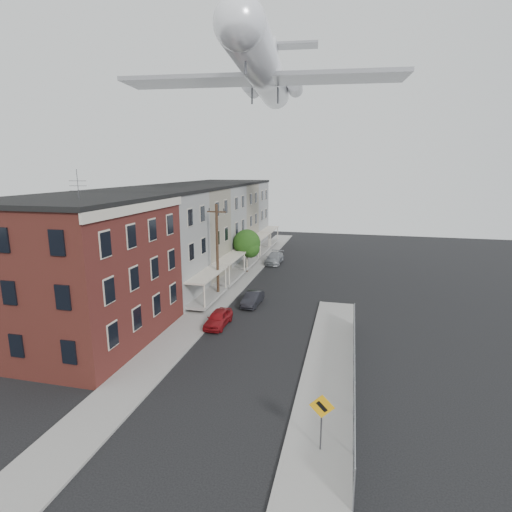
{
  "coord_description": "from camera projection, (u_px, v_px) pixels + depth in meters",
  "views": [
    {
      "loc": [
        6.43,
        -16.54,
        12.23
      ],
      "look_at": [
        0.8,
        6.83,
        6.9
      ],
      "focal_mm": 28.0,
      "sensor_mm": 36.0,
      "label": 1
    }
  ],
  "objects": [
    {
      "name": "utility_pole",
      "position": [
        217.0,
        251.0,
        37.17
      ],
      "size": [
        1.8,
        0.26,
        9.0
      ],
      "color": "black",
      "rests_on": "ground"
    },
    {
      "name": "row_house_c",
      "position": [
        202.0,
        225.0,
        50.39
      ],
      "size": [
        11.98,
        7.0,
        10.3
      ],
      "color": "slate",
      "rests_on": "ground"
    },
    {
      "name": "street_tree",
      "position": [
        248.0,
        244.0,
        46.78
      ],
      "size": [
        3.22,
        3.2,
        5.2
      ],
      "color": "black",
      "rests_on": "ground"
    },
    {
      "name": "car_far",
      "position": [
        274.0,
        258.0,
        52.08
      ],
      "size": [
        2.0,
        4.78,
        1.38
      ],
      "primitive_type": "imported",
      "rotation": [
        0.0,
        0.0,
        -0.01
      ],
      "color": "gray",
      "rests_on": "ground"
    },
    {
      "name": "corner_building",
      "position": [
        80.0,
        270.0,
        28.08
      ],
      "size": [
        10.31,
        12.3,
        12.15
      ],
      "color": "#381911",
      "rests_on": "ground"
    },
    {
      "name": "curb_left",
      "position": [
        250.0,
        282.0,
        43.51
      ],
      "size": [
        0.15,
        62.0,
        0.14
      ],
      "primitive_type": "cube",
      "color": "gray",
      "rests_on": "ground"
    },
    {
      "name": "row_house_a",
      "position": [
        147.0,
        246.0,
        37.1
      ],
      "size": [
        11.98,
        7.0,
        10.3
      ],
      "color": "slate",
      "rests_on": "ground"
    },
    {
      "name": "sidewalk_right",
      "position": [
        328.0,
        373.0,
        24.24
      ],
      "size": [
        3.0,
        26.0,
        0.12
      ],
      "primitive_type": "cube",
      "color": "gray",
      "rests_on": "ground"
    },
    {
      "name": "curb_right",
      "position": [
        304.0,
        370.0,
        24.57
      ],
      "size": [
        0.15,
        26.0,
        0.14
      ],
      "primitive_type": "cube",
      "color": "gray",
      "rests_on": "ground"
    },
    {
      "name": "warning_sign",
      "position": [
        322.0,
        414.0,
        17.15
      ],
      "size": [
        1.1,
        0.11,
        2.8
      ],
      "color": "#515156",
      "rests_on": "ground"
    },
    {
      "name": "sidewalk_left",
      "position": [
        237.0,
        281.0,
        43.84
      ],
      "size": [
        3.0,
        62.0,
        0.12
      ],
      "primitive_type": "cube",
      "color": "gray",
      "rests_on": "ground"
    },
    {
      "name": "row_house_b",
      "position": [
        179.0,
        234.0,
        43.74
      ],
      "size": [
        11.98,
        7.0,
        10.3
      ],
      "color": "#756D5C",
      "rests_on": "ground"
    },
    {
      "name": "ground",
      "position": [
        208.0,
        420.0,
        19.82
      ],
      "size": [
        120.0,
        120.0,
        0.0
      ],
      "primitive_type": "plane",
      "color": "black",
      "rests_on": "ground"
    },
    {
      "name": "chainlink_fence",
      "position": [
        354.0,
        369.0,
        22.75
      ],
      "size": [
        0.06,
        18.06,
        1.9
      ],
      "color": "gray",
      "rests_on": "ground"
    },
    {
      "name": "airplane",
      "position": [
        264.0,
        72.0,
        38.21
      ],
      "size": [
        25.92,
        29.59,
        8.53
      ],
      "color": "white",
      "rests_on": "ground"
    },
    {
      "name": "row_house_e",
      "position": [
        234.0,
        213.0,
        63.68
      ],
      "size": [
        11.98,
        7.0,
        10.3
      ],
      "color": "slate",
      "rests_on": "ground"
    },
    {
      "name": "row_house_d",
      "position": [
        219.0,
        219.0,
        57.03
      ],
      "size": [
        11.98,
        7.0,
        10.3
      ],
      "color": "#756D5C",
      "rests_on": "ground"
    },
    {
      "name": "car_mid",
      "position": [
        253.0,
        299.0,
        36.21
      ],
      "size": [
        1.46,
        3.74,
        1.21
      ],
      "primitive_type": "imported",
      "rotation": [
        0.0,
        0.0,
        -0.05
      ],
      "color": "black",
      "rests_on": "ground"
    },
    {
      "name": "car_near",
      "position": [
        218.0,
        318.0,
        31.42
      ],
      "size": [
        1.56,
        3.74,
        1.26
      ],
      "primitive_type": "imported",
      "rotation": [
        0.0,
        0.0,
        -0.02
      ],
      "color": "maroon",
      "rests_on": "ground"
    }
  ]
}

